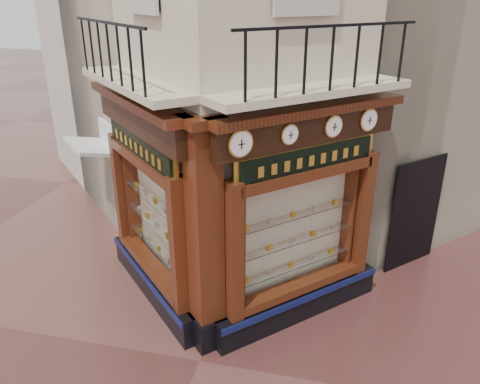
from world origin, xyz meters
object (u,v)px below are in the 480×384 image
(clock_a, at_px, (240,144))
(signboard_left, at_px, (140,147))
(clock_d, at_px, (368,120))
(signboard_right, at_px, (309,160))
(awning, at_px, (103,242))
(clock_c, at_px, (333,126))
(clock_b, at_px, (289,134))
(corner_pilaster, at_px, (205,243))

(clock_a, distance_m, signboard_left, 2.35)
(clock_d, bearing_deg, signboard_right, 174.50)
(clock_a, height_order, awning, clock_a)
(clock_c, bearing_deg, clock_d, -0.00)
(clock_b, relative_size, clock_c, 0.88)
(clock_a, relative_size, awning, 0.28)
(clock_b, bearing_deg, signboard_left, 125.71)
(clock_b, relative_size, signboard_left, 0.15)
(clock_d, bearing_deg, clock_c, 180.00)
(awning, bearing_deg, signboard_right, -154.69)
(clock_a, bearing_deg, signboard_right, 4.63)
(corner_pilaster, xyz_separation_m, clock_b, (1.18, 0.58, 1.67))
(awning, bearing_deg, signboard_left, -176.10)
(clock_c, bearing_deg, signboard_left, 138.20)
(corner_pilaster, height_order, clock_c, corner_pilaster)
(clock_b, distance_m, signboard_left, 2.73)
(clock_a, distance_m, awning, 6.13)
(awning, bearing_deg, clock_d, -145.09)
(clock_d, distance_m, signboard_left, 3.92)
(clock_d, relative_size, signboard_left, 0.18)
(clock_c, distance_m, clock_d, 0.78)
(corner_pilaster, height_order, signboard_left, corner_pilaster)
(awning, bearing_deg, clock_a, -169.70)
(clock_b, bearing_deg, signboard_right, 12.44)
(clock_c, distance_m, signboard_right, 0.65)
(clock_d, height_order, signboard_right, clock_d)
(clock_d, relative_size, awning, 0.27)
(signboard_left, height_order, signboard_right, signboard_left)
(corner_pilaster, relative_size, clock_a, 9.68)
(clock_c, bearing_deg, clock_b, -180.00)
(clock_a, bearing_deg, clock_c, 0.00)
(clock_a, bearing_deg, clock_d, 0.00)
(clock_c, bearing_deg, clock_a, -180.00)
(signboard_left, bearing_deg, clock_b, -144.29)
(clock_a, distance_m, clock_d, 2.51)
(corner_pilaster, height_order, signboard_right, corner_pilaster)
(corner_pilaster, relative_size, awning, 2.75)
(signboard_right, bearing_deg, clock_b, -167.56)
(corner_pilaster, xyz_separation_m, clock_c, (1.80, 1.20, 1.67))
(corner_pilaster, height_order, clock_b, corner_pilaster)
(clock_a, relative_size, clock_d, 1.06)
(clock_a, height_order, signboard_right, clock_a)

